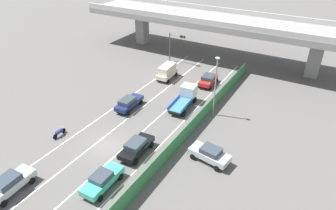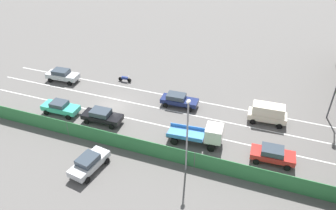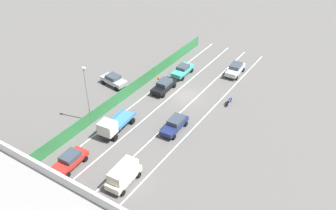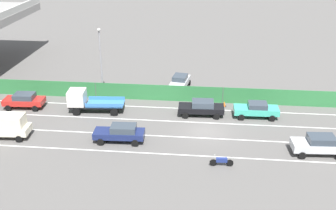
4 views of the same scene
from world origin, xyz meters
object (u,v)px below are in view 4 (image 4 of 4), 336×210
object	(u,v)px
car_sedan_silver	(319,144)
flatbed_truck_blue	(86,101)
traffic_cone	(224,104)
motorcycle	(222,161)
street_lamp	(101,57)
parked_wagon_silver	(180,81)
car_taxi_teal	(256,109)
car_van_cream	(6,125)
car_sedan_red	(24,100)
car_sedan_navy	(120,132)
car_sedan_black	(202,107)

from	to	relation	value
car_sedan_silver	flatbed_truck_blue	distance (m)	23.24
traffic_cone	motorcycle	bearing A→B (deg)	177.66
street_lamp	parked_wagon_silver	bearing A→B (deg)	-69.43
car_taxi_teal	flatbed_truck_blue	size ratio (longest dim) A/B	0.78
car_sedan_silver	car_taxi_teal	distance (m)	8.33
car_van_cream	car_sedan_red	bearing A→B (deg)	10.06
car_sedan_red	motorcycle	bearing A→B (deg)	-114.56
car_sedan_red	motorcycle	distance (m)	23.04
car_sedan_red	flatbed_truck_blue	distance (m)	6.99
car_van_cream	traffic_cone	xyz separation A→B (m)	(9.18, -20.28, -1.01)
car_sedan_silver	motorcycle	size ratio (longest dim) A/B	2.39
car_sedan_red	street_lamp	xyz separation A→B (m)	(4.04, -7.62, 3.83)
car_sedan_red	street_lamp	bearing A→B (deg)	-62.07
flatbed_truck_blue	car_taxi_teal	bearing A→B (deg)	-88.63
car_van_cream	car_sedan_navy	bearing A→B (deg)	-88.35
car_taxi_teal	motorcycle	size ratio (longest dim) A/B	2.34
car_sedan_black	traffic_cone	xyz separation A→B (m)	(2.55, -2.40, -0.63)
car_sedan_black	motorcycle	bearing A→B (deg)	-168.78
car_sedan_red	car_taxi_teal	bearing A→B (deg)	-89.65
car_sedan_silver	car_taxi_teal	world-z (taller)	car_sedan_silver
car_van_cream	car_sedan_black	distance (m)	19.07
flatbed_truck_blue	street_lamp	world-z (taller)	street_lamp
car_sedan_red	car_sedan_black	xyz separation A→B (m)	(0.03, -19.05, -0.01)
car_sedan_black	flatbed_truck_blue	world-z (taller)	flatbed_truck_blue
flatbed_truck_blue	car_sedan_red	bearing A→B (deg)	87.79
car_sedan_navy	street_lamp	bearing A→B (deg)	22.31
flatbed_truck_blue	car_sedan_silver	bearing A→B (deg)	-106.20
parked_wagon_silver	motorcycle	bearing A→B (deg)	-164.39
car_sedan_red	car_van_cream	distance (m)	6.72
car_sedan_red	car_sedan_black	distance (m)	19.05
car_sedan_red	motorcycle	world-z (taller)	car_sedan_red
car_taxi_teal	car_sedan_silver	bearing A→B (deg)	-145.96
car_van_cream	car_sedan_black	size ratio (longest dim) A/B	0.93
flatbed_truck_blue	traffic_cone	distance (m)	14.78
motorcycle	traffic_cone	xyz separation A→B (m)	(12.15, -0.50, -0.18)
car_sedan_silver	flatbed_truck_blue	xyz separation A→B (m)	(6.48, 22.32, 0.28)
car_sedan_silver	car_van_cream	size ratio (longest dim) A/B	1.06
parked_wagon_silver	street_lamp	distance (m)	9.97
car_sedan_navy	parked_wagon_silver	distance (m)	14.26
car_sedan_silver	street_lamp	xyz separation A→B (m)	(10.79, 21.68, 3.79)
car_sedan_silver	car_sedan_black	size ratio (longest dim) A/B	0.98
car_van_cream	flatbed_truck_blue	bearing A→B (deg)	-42.50
car_sedan_red	car_van_cream	size ratio (longest dim) A/B	0.99
parked_wagon_silver	car_sedan_black	bearing A→B (deg)	-158.85
car_sedan_red	traffic_cone	distance (m)	21.61
motorcycle	car_sedan_black	bearing A→B (deg)	11.22
car_sedan_silver	car_van_cream	world-z (taller)	car_van_cream
car_sedan_red	car_sedan_navy	world-z (taller)	car_sedan_red
car_sedan_red	parked_wagon_silver	distance (m)	17.80
car_van_cream	car_taxi_teal	distance (m)	24.42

